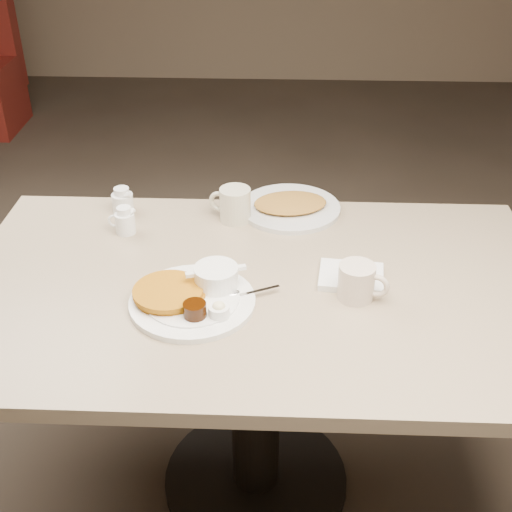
{
  "coord_description": "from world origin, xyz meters",
  "views": [
    {
      "loc": [
        0.06,
        -1.38,
        1.71
      ],
      "look_at": [
        0.0,
        0.02,
        0.82
      ],
      "focal_mm": 47.03,
      "sensor_mm": 36.0,
      "label": 1
    }
  ],
  "objects_px": {
    "main_plate": "(194,294)",
    "coffee_mug_near": "(358,281)",
    "hash_plate": "(290,206)",
    "coffee_mug_far": "(234,205)",
    "creamer_left": "(125,221)",
    "creamer_right": "(122,201)",
    "diner_table": "(256,336)"
  },
  "relations": [
    {
      "from": "diner_table",
      "to": "coffee_mug_near",
      "type": "relative_size",
      "value": 11.07
    },
    {
      "from": "coffee_mug_far",
      "to": "coffee_mug_near",
      "type": "bearing_deg",
      "value": -49.03
    },
    {
      "from": "main_plate",
      "to": "coffee_mug_near",
      "type": "bearing_deg",
      "value": 4.96
    },
    {
      "from": "diner_table",
      "to": "creamer_right",
      "type": "distance_m",
      "value": 0.58
    },
    {
      "from": "coffee_mug_near",
      "to": "creamer_right",
      "type": "xyz_separation_m",
      "value": [
        -0.66,
        0.41,
        -0.01
      ]
    },
    {
      "from": "diner_table",
      "to": "creamer_left",
      "type": "relative_size",
      "value": 17.18
    },
    {
      "from": "main_plate",
      "to": "coffee_mug_near",
      "type": "distance_m",
      "value": 0.4
    },
    {
      "from": "creamer_right",
      "to": "hash_plate",
      "type": "xyz_separation_m",
      "value": [
        0.5,
        0.03,
        -0.02
      ]
    },
    {
      "from": "main_plate",
      "to": "creamer_right",
      "type": "xyz_separation_m",
      "value": [
        -0.26,
        0.44,
        0.01
      ]
    },
    {
      "from": "coffee_mug_near",
      "to": "hash_plate",
      "type": "height_order",
      "value": "coffee_mug_near"
    },
    {
      "from": "main_plate",
      "to": "hash_plate",
      "type": "distance_m",
      "value": 0.53
    },
    {
      "from": "coffee_mug_far",
      "to": "hash_plate",
      "type": "bearing_deg",
      "value": 21.61
    },
    {
      "from": "main_plate",
      "to": "creamer_left",
      "type": "height_order",
      "value": "creamer_left"
    },
    {
      "from": "coffee_mug_near",
      "to": "diner_table",
      "type": "bearing_deg",
      "value": 169.2
    },
    {
      "from": "creamer_left",
      "to": "coffee_mug_near",
      "type": "bearing_deg",
      "value": -24.66
    },
    {
      "from": "coffee_mug_near",
      "to": "creamer_left",
      "type": "relative_size",
      "value": 1.55
    },
    {
      "from": "main_plate",
      "to": "coffee_mug_far",
      "type": "xyz_separation_m",
      "value": [
        0.07,
        0.41,
        0.03
      ]
    },
    {
      "from": "creamer_left",
      "to": "creamer_right",
      "type": "height_order",
      "value": "same"
    },
    {
      "from": "coffee_mug_near",
      "to": "hash_plate",
      "type": "distance_m",
      "value": 0.47
    },
    {
      "from": "coffee_mug_far",
      "to": "hash_plate",
      "type": "relative_size",
      "value": 0.39
    },
    {
      "from": "creamer_right",
      "to": "hash_plate",
      "type": "distance_m",
      "value": 0.5
    },
    {
      "from": "hash_plate",
      "to": "coffee_mug_near",
      "type": "bearing_deg",
      "value": -69.84
    },
    {
      "from": "coffee_mug_far",
      "to": "hash_plate",
      "type": "xyz_separation_m",
      "value": [
        0.16,
        0.06,
        -0.04
      ]
    },
    {
      "from": "main_plate",
      "to": "creamer_left",
      "type": "bearing_deg",
      "value": 125.92
    },
    {
      "from": "diner_table",
      "to": "creamer_right",
      "type": "xyz_separation_m",
      "value": [
        -0.41,
        0.36,
        0.21
      ]
    },
    {
      "from": "coffee_mug_near",
      "to": "hash_plate",
      "type": "xyz_separation_m",
      "value": [
        -0.16,
        0.44,
        -0.03
      ]
    },
    {
      "from": "creamer_right",
      "to": "main_plate",
      "type": "bearing_deg",
      "value": -58.99
    },
    {
      "from": "diner_table",
      "to": "creamer_left",
      "type": "xyz_separation_m",
      "value": [
        -0.38,
        0.24,
        0.21
      ]
    },
    {
      "from": "main_plate",
      "to": "coffee_mug_far",
      "type": "relative_size",
      "value": 2.9
    },
    {
      "from": "creamer_right",
      "to": "diner_table",
      "type": "bearing_deg",
      "value": -41.15
    },
    {
      "from": "coffee_mug_far",
      "to": "creamer_right",
      "type": "bearing_deg",
      "value": 174.44
    },
    {
      "from": "creamer_left",
      "to": "creamer_right",
      "type": "xyz_separation_m",
      "value": [
        -0.03,
        0.12,
        -0.0
      ]
    }
  ]
}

